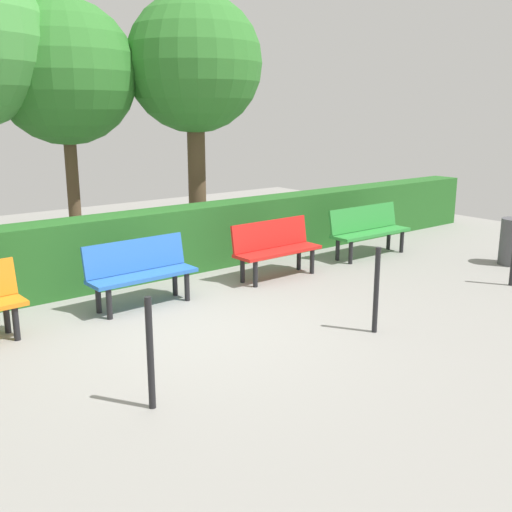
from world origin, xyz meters
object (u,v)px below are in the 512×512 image
at_px(bench_red, 275,246).
at_px(tree_near, 194,66).
at_px(bench_green, 368,228).
at_px(bench_blue, 140,270).
at_px(tree_mid, 65,73).

xyz_separation_m(bench_red, tree_near, (-0.18, -2.42, 2.75)).
xyz_separation_m(bench_green, bench_red, (2.15, 0.04, -0.00)).
height_order(bench_green, tree_near, tree_near).
relative_size(bench_green, bench_red, 1.12).
xyz_separation_m(bench_green, bench_blue, (4.39, -0.01, -0.00)).
distance_m(bench_red, tree_near, 3.66).
relative_size(bench_green, bench_blue, 1.13).
bearing_deg(bench_blue, bench_red, 177.28).
xyz_separation_m(bench_blue, tree_mid, (-0.44, -3.21, 2.59)).
bearing_deg(tree_near, bench_red, 85.70).
relative_size(bench_blue, tree_near, 0.32).
bearing_deg(tree_near, tree_mid, -23.00).
distance_m(bench_green, tree_near, 4.13).
distance_m(bench_green, bench_blue, 4.39).
distance_m(bench_red, tree_mid, 4.54).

